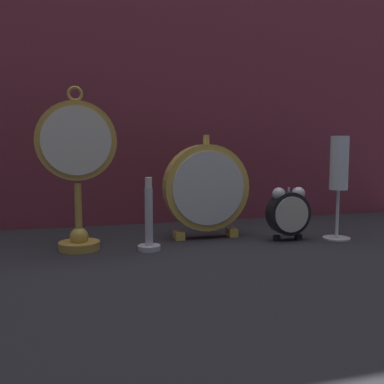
# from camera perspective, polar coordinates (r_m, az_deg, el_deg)

# --- Properties ---
(ground_plane) EXTENTS (4.00, 4.00, 0.00)m
(ground_plane) POSITION_cam_1_polar(r_m,az_deg,el_deg) (0.85, 1.46, -7.77)
(ground_plane) COLOR #232328
(fabric_backdrop_drape) EXTENTS (1.41, 0.01, 0.76)m
(fabric_backdrop_drape) POSITION_cam_1_polar(r_m,az_deg,el_deg) (1.15, -3.39, 15.03)
(fabric_backdrop_drape) COLOR brown
(fabric_backdrop_drape) RESTS_ON ground_plane
(pocket_watch_on_stand) EXTENTS (0.15, 0.08, 0.32)m
(pocket_watch_on_stand) POSITION_cam_1_polar(r_m,az_deg,el_deg) (0.85, -15.07, 3.35)
(pocket_watch_on_stand) COLOR gold
(pocket_watch_on_stand) RESTS_ON ground_plane
(alarm_clock_twin_bell) EXTENTS (0.09, 0.03, 0.12)m
(alarm_clock_twin_bell) POSITION_cam_1_polar(r_m,az_deg,el_deg) (0.94, 12.73, -2.49)
(alarm_clock_twin_bell) COLOR black
(alarm_clock_twin_bell) RESTS_ON ground_plane
(mantel_clock_silver) EXTENTS (0.19, 0.04, 0.23)m
(mantel_clock_silver) POSITION_cam_1_polar(r_m,az_deg,el_deg) (0.94, 1.90, 0.53)
(mantel_clock_silver) COLOR gold
(mantel_clock_silver) RESTS_ON ground_plane
(champagne_flute) EXTENTS (0.06, 0.06, 0.22)m
(champagne_flute) POSITION_cam_1_polar(r_m,az_deg,el_deg) (0.98, 19.00, 2.53)
(champagne_flute) COLOR silver
(champagne_flute) RESTS_ON ground_plane
(brass_candlestick) EXTENTS (0.04, 0.04, 0.14)m
(brass_candlestick) POSITION_cam_1_polar(r_m,az_deg,el_deg) (0.84, -5.76, -4.59)
(brass_candlestick) COLOR silver
(brass_candlestick) RESTS_ON ground_plane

